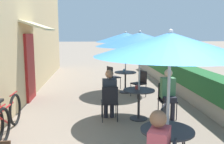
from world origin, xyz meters
name	(u,v)px	position (x,y,z in m)	size (l,w,h in m)	color
cafe_facade_wall	(28,34)	(-2.54, 6.79, 2.09)	(0.98, 13.84, 4.20)	#D6B784
planter_hedge	(181,77)	(2.75, 6.82, 0.54)	(0.60, 12.84, 1.01)	gray
patio_table_near	(167,143)	(0.64, 1.57, 0.54)	(0.78, 0.78, 0.75)	#28282D
patio_umbrella_near	(170,44)	(0.64, 1.57, 1.97)	(2.12, 2.12, 2.18)	#B7B7BC
cafe_chair_near_right	(169,126)	(0.89, 2.25, 0.52)	(0.54, 0.54, 0.87)	black
patio_table_mid	(139,98)	(0.71, 4.11, 0.54)	(0.78, 0.78, 0.75)	#28282D
patio_umbrella_mid	(140,40)	(0.71, 4.11, 1.97)	(2.12, 2.12, 2.18)	#B7B7BC
cafe_chair_mid_left	(110,100)	(-0.01, 4.03, 0.52)	(0.40, 0.40, 0.87)	black
seated_patron_mid_left	(109,92)	(-0.01, 4.14, 0.69)	(0.34, 0.40, 1.25)	#23232D
cafe_chair_mid_right	(167,97)	(1.44, 4.20, 0.52)	(0.40, 0.40, 0.87)	black
seated_patron_mid_right	(168,92)	(1.44, 4.08, 0.69)	(0.34, 0.40, 1.25)	#23232D
coffee_cup_mid	(137,87)	(0.67, 4.19, 0.79)	(0.07, 0.07, 0.09)	#B73D3D
patio_table_far	(125,78)	(0.76, 6.92, 0.54)	(0.78, 0.78, 0.75)	#28282D
patio_umbrella_far	(126,37)	(0.76, 6.92, 1.97)	(2.12, 2.12, 2.18)	#B7B7BC
cafe_chair_far_left	(140,81)	(1.18, 6.32, 0.52)	(0.54, 0.54, 0.87)	black
cafe_chair_far_right	(112,76)	(0.34, 7.52, 0.52)	(0.54, 0.54, 0.87)	black
coffee_cup_far	(124,70)	(0.73, 7.03, 0.79)	(0.07, 0.07, 0.09)	teal
bicycle_second	(6,117)	(-2.24, 3.40, 0.38)	(0.11, 1.85, 0.83)	black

